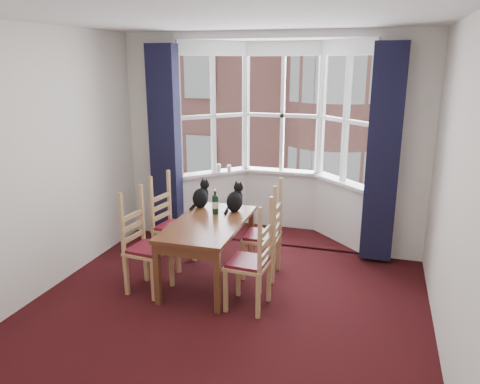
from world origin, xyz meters
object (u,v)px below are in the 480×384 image
at_px(cat_right, 235,200).
at_px(candle_tall, 218,168).
at_px(chair_left_near, 141,249).
at_px(chair_left_far, 168,227).
at_px(dining_table, 208,229).
at_px(cat_left, 201,196).
at_px(wine_bottle, 215,203).
at_px(chair_right_near, 257,265).
at_px(candle_short, 229,169).
at_px(chair_right_far, 269,238).

bearing_deg(cat_right, candle_tall, 117.50).
distance_m(chair_left_near, chair_left_far, 0.72).
bearing_deg(dining_table, chair_left_near, -148.24).
distance_m(cat_left, wine_bottle, 0.32).
relative_size(dining_table, chair_right_near, 1.53).
distance_m(chair_left_far, chair_right_near, 1.53).
bearing_deg(wine_bottle, dining_table, -85.92).
bearing_deg(chair_left_near, candle_short, 81.32).
bearing_deg(candle_short, chair_left_near, -98.68).
distance_m(chair_right_near, cat_left, 1.37).
distance_m(wine_bottle, candle_tall, 1.46).
bearing_deg(candle_tall, cat_left, -80.78).
xyz_separation_m(dining_table, candle_short, (-0.31, 1.71, 0.30)).
height_order(cat_left, wine_bottle, cat_left).
distance_m(chair_right_near, candle_short, 2.40).
xyz_separation_m(chair_left_far, candle_short, (0.34, 1.38, 0.45)).
bearing_deg(chair_left_near, chair_left_far, 91.69).
relative_size(dining_table, chair_right_far, 1.53).
bearing_deg(chair_right_far, dining_table, -151.69).
bearing_deg(chair_right_near, chair_left_far, 150.19).
height_order(chair_left_near, chair_left_far, same).
bearing_deg(chair_left_far, candle_tall, 82.11).
bearing_deg(chair_left_far, chair_right_far, 0.37).
relative_size(chair_left_far, wine_bottle, 3.22).
distance_m(chair_right_far, wine_bottle, 0.74).
bearing_deg(candle_tall, chair_right_far, -51.03).
distance_m(chair_right_near, wine_bottle, 1.07).
bearing_deg(candle_short, chair_left_far, -103.89).
bearing_deg(chair_right_far, cat_right, 164.55).
bearing_deg(chair_left_far, chair_left_near, -88.31).
xyz_separation_m(chair_left_near, wine_bottle, (0.61, 0.68, 0.37)).
height_order(candle_tall, candle_short, candle_tall).
distance_m(dining_table, chair_right_far, 0.72).
bearing_deg(chair_right_far, candle_tall, 128.97).
distance_m(chair_left_near, cat_left, 1.02).
height_order(chair_right_far, wine_bottle, wine_bottle).
xyz_separation_m(dining_table, chair_right_near, (0.67, -0.43, -0.16)).
xyz_separation_m(chair_left_far, cat_left, (0.38, 0.16, 0.38)).
xyz_separation_m(chair_right_near, candle_tall, (-1.14, 2.11, 0.46)).
height_order(dining_table, wine_bottle, wine_bottle).
xyz_separation_m(chair_right_far, candle_short, (-0.93, 1.37, 0.45)).
relative_size(chair_right_far, cat_right, 2.55).
distance_m(chair_right_far, cat_right, 0.60).
bearing_deg(chair_left_near, dining_table, 31.76).
height_order(cat_right, wine_bottle, cat_right).
relative_size(chair_left_near, chair_right_near, 1.00).
bearing_deg(candle_tall, wine_bottle, -72.16).
bearing_deg(dining_table, wine_bottle, 94.08).
relative_size(cat_right, candle_short, 3.33).
bearing_deg(cat_right, cat_left, 176.51).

